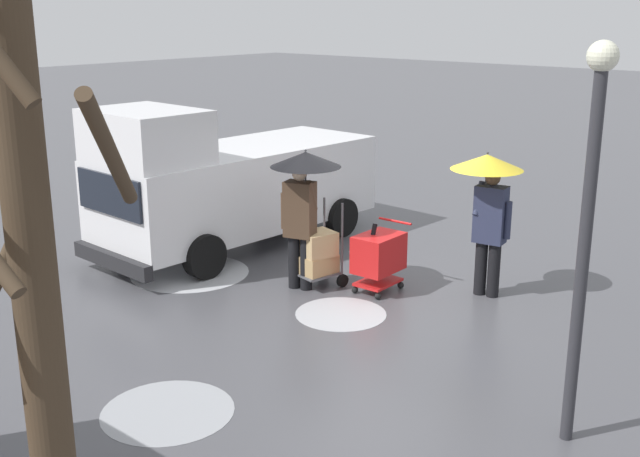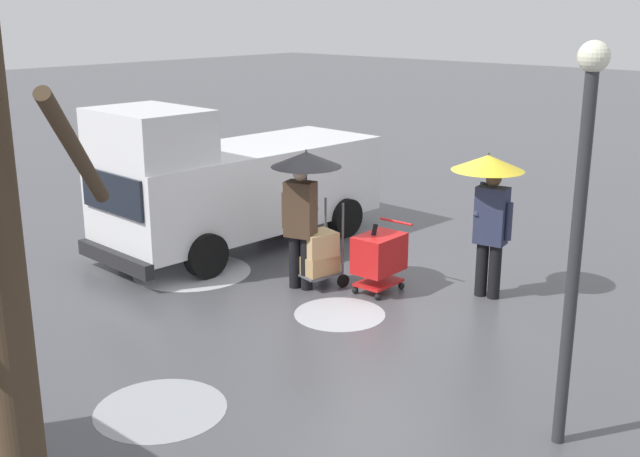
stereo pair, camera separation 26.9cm
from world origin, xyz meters
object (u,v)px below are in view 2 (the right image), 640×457
at_px(pedestrian_pink_side, 304,187).
at_px(shopping_cart_vendor, 379,255).
at_px(bare_tree_near, 13,378).
at_px(hand_dolly_boxes, 319,254).
at_px(street_lamp, 579,209).
at_px(pedestrian_black_side, 489,192).
at_px(cargo_van_parked_right, 232,182).

bearing_deg(pedestrian_pink_side, shopping_cart_vendor, -143.81).
bearing_deg(bare_tree_near, hand_dolly_boxes, -60.20).
height_order(hand_dolly_boxes, pedestrian_pink_side, pedestrian_pink_side).
height_order(shopping_cart_vendor, street_lamp, street_lamp).
bearing_deg(pedestrian_black_side, street_lamp, 131.01).
distance_m(hand_dolly_boxes, bare_tree_near, 7.84).
bearing_deg(cargo_van_parked_right, hand_dolly_boxes, 168.40).
height_order(cargo_van_parked_right, street_lamp, street_lamp).
distance_m(shopping_cart_vendor, hand_dolly_boxes, 0.92).
bearing_deg(hand_dolly_boxes, bare_tree_near, 119.80).
xyz_separation_m(cargo_van_parked_right, pedestrian_pink_side, (-2.42, 0.74, 0.41)).
distance_m(shopping_cart_vendor, street_lamp, 4.81).
bearing_deg(pedestrian_black_side, hand_dolly_boxes, 32.74).
bearing_deg(bare_tree_near, street_lamp, -100.55).
bearing_deg(pedestrian_black_side, shopping_cart_vendor, 35.01).
xyz_separation_m(cargo_van_parked_right, bare_tree_near, (-6.32, 7.15, 1.05)).
bearing_deg(bare_tree_near, pedestrian_pink_side, -58.69).
distance_m(cargo_van_parked_right, bare_tree_near, 9.61).
relative_size(shopping_cart_vendor, street_lamp, 0.27).
height_order(pedestrian_pink_side, pedestrian_black_side, same).
bearing_deg(cargo_van_parked_right, street_lamp, 162.98).
xyz_separation_m(shopping_cart_vendor, hand_dolly_boxes, (0.81, 0.45, -0.05)).
relative_size(pedestrian_pink_side, bare_tree_near, 0.47).
distance_m(shopping_cart_vendor, bare_tree_near, 7.87).
bearing_deg(pedestrian_black_side, pedestrian_pink_side, 35.51).
bearing_deg(pedestrian_pink_side, cargo_van_parked_right, -16.92).
bearing_deg(shopping_cart_vendor, pedestrian_pink_side, 36.19).
relative_size(cargo_van_parked_right, hand_dolly_boxes, 4.12).
xyz_separation_m(cargo_van_parked_right, hand_dolly_boxes, (-2.52, 0.52, -0.66)).
distance_m(cargo_van_parked_right, pedestrian_pink_side, 2.56).
bearing_deg(bare_tree_near, shopping_cart_vendor, -67.09).
height_order(hand_dolly_boxes, bare_tree_near, bare_tree_near).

